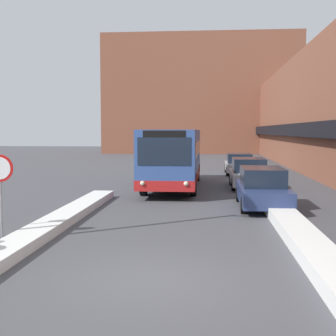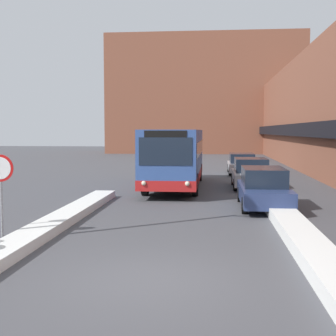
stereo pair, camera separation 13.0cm
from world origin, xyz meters
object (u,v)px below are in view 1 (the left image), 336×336
Objects in this scene: city_bus at (174,156)px; stop_sign at (0,177)px; parked_car_middle at (249,173)px; parked_car_back at (239,164)px; parked_car_front at (262,188)px.

stop_sign is (-3.93, -11.98, 0.03)m from city_bus.
parked_car_back is at bearing 90.00° from parked_car_middle.
parked_car_front is 14.23m from parked_car_back.
stop_sign is at bearing -108.16° from city_bus.
parked_car_middle is 7.90m from parked_car_back.
parked_car_middle is at bearing -90.00° from parked_car_back.
parked_car_front is 1.08× the size of parked_car_middle.
parked_car_front is 9.84m from stop_sign.
city_bus reaches higher than parked_car_middle.
city_bus reaches higher than parked_car_front.
parked_car_front is at bearing -90.00° from parked_car_back.
parked_car_front is 6.33m from parked_car_middle.
city_bus is 12.61m from stop_sign.
parked_car_front is at bearing -57.36° from city_bus.
city_bus reaches higher than parked_car_back.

